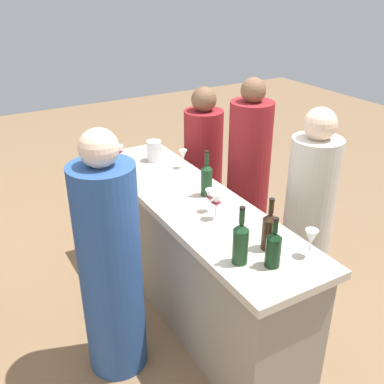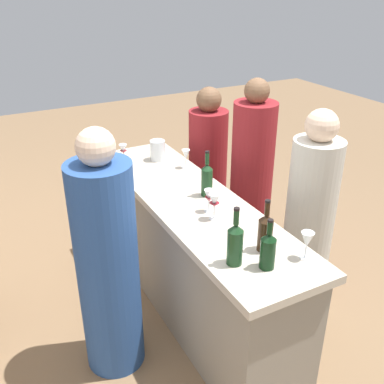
% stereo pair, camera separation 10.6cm
% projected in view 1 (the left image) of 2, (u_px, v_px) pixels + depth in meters
% --- Properties ---
extents(ground_plane, '(12.00, 12.00, 0.00)m').
position_uv_depth(ground_plane, '(192.00, 307.00, 3.39)').
color(ground_plane, '#846647').
extents(bar_counter, '(2.21, 0.59, 0.92)m').
position_uv_depth(bar_counter, '(192.00, 256.00, 3.19)').
color(bar_counter, gray).
rests_on(bar_counter, ground).
extents(wine_bottle_leftmost_dark_green, '(0.08, 0.08, 0.28)m').
position_uv_depth(wine_bottle_leftmost_dark_green, '(273.00, 248.00, 2.26)').
color(wine_bottle_leftmost_dark_green, black).
rests_on(wine_bottle_leftmost_dark_green, bar_counter).
extents(wine_bottle_second_left_olive_green, '(0.08, 0.08, 0.33)m').
position_uv_depth(wine_bottle_second_left_olive_green, '(241.00, 242.00, 2.28)').
color(wine_bottle_second_left_olive_green, '#193D1E').
rests_on(wine_bottle_second_left_olive_green, bar_counter).
extents(wine_bottle_center_amber_brown, '(0.08, 0.08, 0.30)m').
position_uv_depth(wine_bottle_center_amber_brown, '(269.00, 230.00, 2.40)').
color(wine_bottle_center_amber_brown, '#331E0F').
rests_on(wine_bottle_center_amber_brown, bar_counter).
extents(wine_bottle_second_right_olive_green, '(0.08, 0.08, 0.32)m').
position_uv_depth(wine_bottle_second_right_olive_green, '(207.00, 179.00, 2.98)').
color(wine_bottle_second_right_olive_green, '#193D1E').
rests_on(wine_bottle_second_right_olive_green, bar_counter).
extents(wine_glass_near_left, '(0.06, 0.06, 0.15)m').
position_uv_depth(wine_glass_near_left, '(183.00, 155.00, 3.41)').
color(wine_glass_near_left, white).
rests_on(wine_glass_near_left, bar_counter).
extents(wine_glass_near_center, '(0.07, 0.07, 0.16)m').
position_uv_depth(wine_glass_near_center, '(311.00, 238.00, 2.34)').
color(wine_glass_near_center, white).
rests_on(wine_glass_near_center, bar_counter).
extents(wine_glass_near_right, '(0.06, 0.06, 0.15)m').
position_uv_depth(wine_glass_near_right, '(210.00, 197.00, 2.79)').
color(wine_glass_near_right, white).
rests_on(wine_glass_near_right, bar_counter).
extents(wine_glass_far_left, '(0.07, 0.07, 0.17)m').
position_uv_depth(wine_glass_far_left, '(216.00, 201.00, 2.70)').
color(wine_glass_far_left, white).
rests_on(wine_glass_far_left, bar_counter).
extents(wine_glass_far_center, '(0.06, 0.06, 0.14)m').
position_uv_depth(wine_glass_far_center, '(120.00, 151.00, 3.51)').
color(wine_glass_far_center, white).
rests_on(wine_glass_far_center, bar_counter).
extents(water_pitcher, '(0.12, 0.12, 0.16)m').
position_uv_depth(water_pitcher, '(154.00, 151.00, 3.56)').
color(water_pitcher, silver).
rests_on(water_pitcher, bar_counter).
extents(person_left_guest, '(0.42, 0.42, 1.53)m').
position_uv_depth(person_left_guest, '(307.00, 222.00, 3.13)').
color(person_left_guest, beige).
rests_on(person_left_guest, ground).
extents(person_center_guest, '(0.36, 0.36, 1.59)m').
position_uv_depth(person_center_guest, '(248.00, 184.00, 3.62)').
color(person_center_guest, maroon).
rests_on(person_center_guest, ground).
extents(person_right_guest, '(0.36, 0.36, 1.43)m').
position_uv_depth(person_right_guest, '(203.00, 172.00, 4.04)').
color(person_right_guest, maroon).
rests_on(person_right_guest, ground).
extents(person_server_behind, '(0.45, 0.45, 1.58)m').
position_uv_depth(person_server_behind, '(111.00, 268.00, 2.61)').
color(person_server_behind, '#284C8C').
rests_on(person_server_behind, ground).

